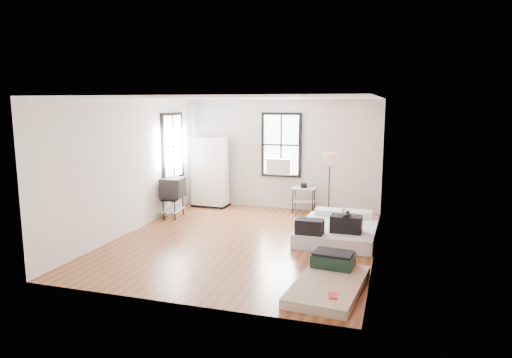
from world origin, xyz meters
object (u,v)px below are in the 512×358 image
(mattress_main, at_px, (338,229))
(tv_stand, at_px, (173,189))
(side_table, at_px, (304,192))
(mattress_bare, at_px, (330,279))
(floor_lamp, at_px, (330,164))
(wardrobe, at_px, (210,172))

(mattress_main, bearing_deg, tv_stand, 173.19)
(tv_stand, bearing_deg, side_table, 20.10)
(tv_stand, bearing_deg, mattress_main, -14.46)
(mattress_bare, bearing_deg, floor_lamp, 104.56)
(wardrobe, bearing_deg, mattress_main, -25.58)
(wardrobe, distance_m, tv_stand, 1.44)
(mattress_main, bearing_deg, floor_lamp, 108.31)
(mattress_main, height_order, tv_stand, tv_stand)
(mattress_main, xyz_separation_m, side_table, (-1.09, 1.99, 0.33))
(wardrobe, relative_size, side_table, 2.47)
(tv_stand, bearing_deg, floor_lamp, 2.66)
(mattress_main, xyz_separation_m, floor_lamp, (-0.35, 1.13, 1.18))
(mattress_main, xyz_separation_m, wardrobe, (-3.58, 1.92, 0.73))
(mattress_bare, height_order, side_table, side_table)
(tv_stand, bearing_deg, wardrobe, 68.00)
(floor_lamp, bearing_deg, mattress_main, -72.76)
(mattress_bare, xyz_separation_m, tv_stand, (-4.16, 3.07, 0.57))
(mattress_bare, xyz_separation_m, wardrobe, (-3.78, 4.44, 0.79))
(wardrobe, relative_size, floor_lamp, 1.14)
(floor_lamp, bearing_deg, side_table, 130.98)
(side_table, bearing_deg, mattress_bare, -74.00)
(mattress_bare, height_order, tv_stand, tv_stand)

